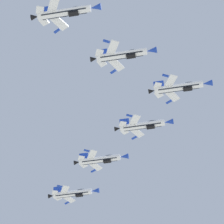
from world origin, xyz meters
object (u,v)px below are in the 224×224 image
(fighter_jet_left_wing, at_px, (143,125))
(fighter_jet_right_wing, at_px, (123,55))
(fighter_jet_right_outer, at_px, (65,12))
(fighter_jet_lead, at_px, (180,87))
(fighter_jet_left_outer, at_px, (101,159))
(fighter_jet_trail_slot, at_px, (73,193))

(fighter_jet_left_wing, bearing_deg, fighter_jet_right_wing, -4.14)
(fighter_jet_left_wing, xyz_separation_m, fighter_jet_right_outer, (-27.31, -28.40, -1.27))
(fighter_jet_lead, height_order, fighter_jet_left_wing, fighter_jet_left_wing)
(fighter_jet_left_outer, distance_m, fighter_jet_right_outer, 49.34)
(fighter_jet_lead, xyz_separation_m, fighter_jet_left_outer, (-11.98, 32.13, 2.22))
(fighter_jet_left_outer, distance_m, fighter_jet_trail_slot, 17.24)
(fighter_jet_lead, distance_m, fighter_jet_right_outer, 34.36)
(fighter_jet_left_outer, bearing_deg, fighter_jet_left_wing, 49.47)
(fighter_jet_left_wing, relative_size, fighter_jet_right_wing, 1.00)
(fighter_jet_right_wing, height_order, fighter_jet_right_outer, fighter_jet_right_wing)
(fighter_jet_left_wing, relative_size, fighter_jet_right_outer, 1.00)
(fighter_jet_lead, height_order, fighter_jet_right_outer, fighter_jet_lead)
(fighter_jet_lead, xyz_separation_m, fighter_jet_right_outer, (-31.81, -12.99, -0.15))
(fighter_jet_lead, distance_m, fighter_jet_left_outer, 34.36)
(fighter_jet_right_wing, bearing_deg, fighter_jet_left_wing, 175.86)
(fighter_jet_right_outer, distance_m, fighter_jet_trail_slot, 63.75)
(fighter_jet_left_wing, height_order, fighter_jet_right_outer, fighter_jet_left_wing)
(fighter_jet_right_wing, xyz_separation_m, fighter_jet_right_outer, (-15.52, -7.60, -0.30))
(fighter_jet_trail_slot, bearing_deg, fighter_jet_right_outer, 11.33)
(fighter_jet_left_outer, bearing_deg, fighter_jet_right_wing, 18.83)
(fighter_jet_right_wing, relative_size, fighter_jet_right_outer, 1.00)
(fighter_jet_left_wing, xyz_separation_m, fighter_jet_left_outer, (-7.47, 16.71, 1.10))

